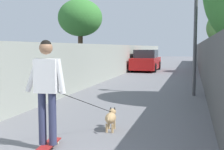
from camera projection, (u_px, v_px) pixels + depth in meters
name	position (u px, v px, depth m)	size (l,w,h in m)	color
ground_plane	(156.00, 79.00, 15.97)	(80.00, 80.00, 0.00)	slate
wall_left	(101.00, 63.00, 14.63)	(48.00, 0.30, 1.87)	#999E93
fence_right	(207.00, 63.00, 13.29)	(48.00, 0.30, 2.02)	#4C4C4C
tree_right_near	(224.00, 28.00, 19.46)	(2.32, 2.32, 4.16)	brown
tree_left_far	(80.00, 18.00, 15.75)	(2.39, 2.39, 4.30)	#473523
lamp_post	(196.00, 12.00, 10.20)	(0.36, 0.36, 4.31)	#4C4C51
skateboard	(48.00, 145.00, 4.97)	(0.82, 0.29, 0.08)	maroon
person_skateboarder	(47.00, 84.00, 4.87)	(0.26, 0.72, 1.76)	#333859
dog	(111.00, 117.00, 6.08)	(1.70, 0.87, 1.06)	tan
car_near	(146.00, 61.00, 21.44)	(4.30, 1.80, 1.54)	#B71414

